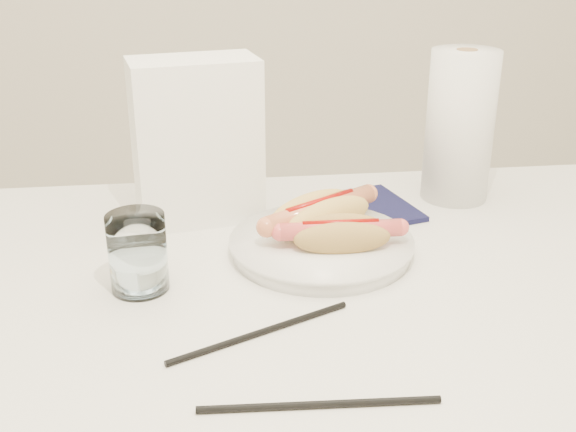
{
  "coord_description": "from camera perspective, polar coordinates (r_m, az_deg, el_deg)",
  "views": [
    {
      "loc": [
        -0.11,
        -0.81,
        1.2
      ],
      "look_at": [
        -0.01,
        0.06,
        0.82
      ],
      "focal_mm": 43.98,
      "sensor_mm": 36.0,
      "label": 1
    }
  ],
  "objects": [
    {
      "name": "table",
      "position": [
        0.96,
        0.74,
        -8.39
      ],
      "size": [
        1.2,
        0.8,
        0.75
      ],
      "color": "white",
      "rests_on": "ground"
    },
    {
      "name": "hotdog_left",
      "position": [
        1.02,
        2.61,
        0.11
      ],
      "size": [
        0.18,
        0.15,
        0.05
      ],
      "rotation": [
        0.0,
        0.0,
        0.57
      ],
      "color": "#ECBE5E",
      "rests_on": "plate"
    },
    {
      "name": "chopstick_near",
      "position": [
        0.82,
        -2.19,
        -9.37
      ],
      "size": [
        0.22,
        0.11,
        0.01
      ],
      "primitive_type": "cylinder",
      "rotation": [
        0.0,
        1.57,
        0.43
      ],
      "color": "black",
      "rests_on": "table"
    },
    {
      "name": "water_glass",
      "position": [
        0.91,
        -12.05,
        -2.91
      ],
      "size": [
        0.07,
        0.07,
        0.1
      ],
      "primitive_type": "cylinder",
      "color": "white",
      "rests_on": "table"
    },
    {
      "name": "plate",
      "position": [
        1.0,
        2.7,
        -2.56
      ],
      "size": [
        0.28,
        0.28,
        0.02
      ],
      "primitive_type": "cylinder",
      "rotation": [
        0.0,
        0.0,
        0.14
      ],
      "color": "white",
      "rests_on": "table"
    },
    {
      "name": "chopstick_far",
      "position": [
        0.71,
        2.56,
        -14.98
      ],
      "size": [
        0.24,
        0.02,
        0.01
      ],
      "primitive_type": "cylinder",
      "rotation": [
        0.0,
        1.57,
        -0.05
      ],
      "color": "black",
      "rests_on": "table"
    },
    {
      "name": "navy_napkin",
      "position": [
        1.15,
        5.97,
        0.59
      ],
      "size": [
        0.19,
        0.19,
        0.01
      ],
      "primitive_type": "cube",
      "rotation": [
        0.0,
        0.0,
        0.26
      ],
      "color": "#101134",
      "rests_on": "table"
    },
    {
      "name": "napkin_box",
      "position": [
        1.09,
        -7.39,
        6.04
      ],
      "size": [
        0.2,
        0.14,
        0.25
      ],
      "primitive_type": "cube",
      "rotation": [
        0.0,
        0.0,
        0.19
      ],
      "color": "white",
      "rests_on": "table"
    },
    {
      "name": "paper_towel_roll",
      "position": [
        1.2,
        13.71,
        7.05
      ],
      "size": [
        0.12,
        0.12,
        0.25
      ],
      "primitive_type": "cylinder",
      "rotation": [
        0.0,
        0.0,
        -0.07
      ],
      "color": "white",
      "rests_on": "table"
    },
    {
      "name": "hotdog_right",
      "position": [
        0.97,
        4.25,
        -1.5
      ],
      "size": [
        0.17,
        0.07,
        0.05
      ],
      "rotation": [
        0.0,
        0.0,
        -0.03
      ],
      "color": "tan",
      "rests_on": "plate"
    }
  ]
}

